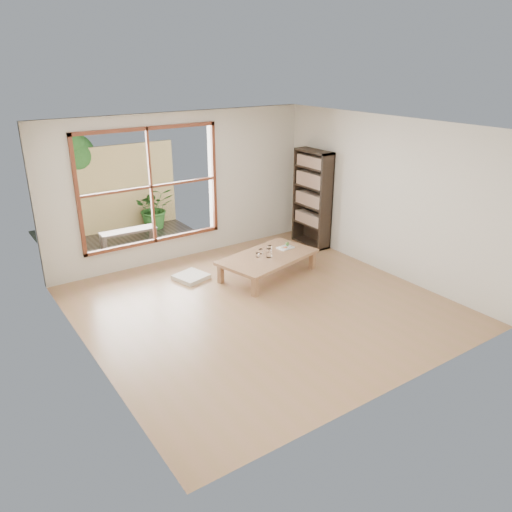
% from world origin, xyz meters
% --- Properties ---
extents(ground, '(5.00, 5.00, 0.00)m').
position_xyz_m(ground, '(0.00, 0.00, 0.00)').
color(ground, '#A17450').
rests_on(ground, ground).
extents(low_table, '(1.81, 1.28, 0.36)m').
position_xyz_m(low_table, '(0.73, 0.84, 0.32)').
color(low_table, '#AD7B54').
rests_on(low_table, ground).
extents(floor_cushion, '(0.58, 0.58, 0.07)m').
position_xyz_m(floor_cushion, '(-0.41, 1.45, 0.03)').
color(floor_cushion, beige).
rests_on(floor_cushion, ground).
extents(bookshelf, '(0.30, 0.83, 1.85)m').
position_xyz_m(bookshelf, '(2.33, 1.62, 0.92)').
color(bookshelf, black).
rests_on(bookshelf, ground).
extents(glass_tall, '(0.08, 0.08, 0.15)m').
position_xyz_m(glass_tall, '(0.69, 0.76, 0.44)').
color(glass_tall, silver).
rests_on(glass_tall, low_table).
extents(glass_mid, '(0.07, 0.07, 0.10)m').
position_xyz_m(glass_mid, '(0.87, 0.98, 0.41)').
color(glass_mid, silver).
rests_on(glass_mid, low_table).
extents(glass_short, '(0.06, 0.06, 0.08)m').
position_xyz_m(glass_short, '(0.68, 0.98, 0.40)').
color(glass_short, silver).
rests_on(glass_short, low_table).
extents(glass_small, '(0.06, 0.06, 0.07)m').
position_xyz_m(glass_small, '(0.55, 0.89, 0.40)').
color(glass_small, silver).
rests_on(glass_small, low_table).
extents(food_tray, '(0.28, 0.21, 0.08)m').
position_xyz_m(food_tray, '(1.20, 0.96, 0.38)').
color(food_tray, white).
rests_on(food_tray, low_table).
extents(deck, '(2.80, 2.00, 0.05)m').
position_xyz_m(deck, '(-0.60, 3.56, 0.00)').
color(deck, '#342C26').
rests_on(deck, ground).
extents(garden_bench, '(1.08, 0.35, 0.34)m').
position_xyz_m(garden_bench, '(-0.72, 3.43, 0.30)').
color(garden_bench, black).
rests_on(garden_bench, deck).
extents(bamboo_fence, '(2.80, 0.06, 1.80)m').
position_xyz_m(bamboo_fence, '(-0.60, 4.56, 0.90)').
color(bamboo_fence, tan).
rests_on(bamboo_fence, ground).
extents(shrub_right, '(0.94, 0.86, 0.90)m').
position_xyz_m(shrub_right, '(0.18, 4.22, 0.47)').
color(shrub_right, '#2A5E22').
rests_on(shrub_right, deck).
extents(shrub_left, '(0.69, 0.62, 1.03)m').
position_xyz_m(shrub_left, '(-1.57, 4.29, 0.54)').
color(shrub_left, '#2A5E22').
rests_on(shrub_left, deck).
extents(garden_tree, '(1.04, 0.85, 2.22)m').
position_xyz_m(garden_tree, '(-1.28, 4.86, 1.63)').
color(garden_tree, '#4C3D2D').
rests_on(garden_tree, ground).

